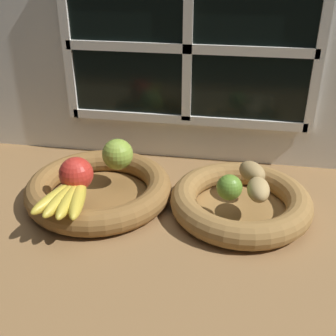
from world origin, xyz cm
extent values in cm
cube|color=olive|center=(0.00, 0.00, -1.50)|extent=(140.00, 90.00, 3.00)
cube|color=silver|center=(0.00, 30.00, 27.50)|extent=(140.00, 3.00, 55.00)
cube|color=black|center=(0.00, 28.10, 31.00)|extent=(64.00, 0.80, 38.00)
cube|color=white|center=(0.00, 27.50, 31.00)|extent=(2.40, 1.20, 38.00)
cube|color=white|center=(0.00, 27.50, 31.00)|extent=(64.00, 1.20, 2.40)
cube|color=white|center=(-32.00, 27.50, 31.00)|extent=(2.40, 1.20, 40.40)
cube|color=white|center=(32.00, 27.50, 31.00)|extent=(2.40, 1.20, 40.40)
cube|color=white|center=(0.00, 27.50, 12.00)|extent=(64.00, 1.20, 2.40)
cylinder|color=brown|center=(-17.29, 2.92, 0.50)|extent=(23.49, 23.49, 1.00)
torus|color=brown|center=(-17.29, 2.92, 2.94)|extent=(34.52, 34.52, 5.88)
cylinder|color=olive|center=(15.91, 2.92, 0.50)|extent=(21.23, 21.23, 1.00)
torus|color=olive|center=(15.91, 2.92, 2.94)|extent=(31.77, 31.77, 5.88)
sphere|color=red|center=(-20.07, -2.91, 9.66)|extent=(7.56, 7.56, 7.56)
sphere|color=#8CAD3D|center=(-13.89, 8.26, 9.63)|extent=(7.50, 7.50, 7.50)
ellipsoid|color=gold|center=(-22.02, -8.69, 7.42)|extent=(8.07, 15.66, 3.09)
ellipsoid|color=gold|center=(-20.58, -9.05, 7.42)|extent=(5.35, 15.80, 3.09)
ellipsoid|color=gold|center=(-19.11, -9.13, 7.42)|extent=(3.75, 15.63, 3.09)
ellipsoid|color=gold|center=(-17.65, -8.93, 7.42)|extent=(6.59, 15.81, 3.09)
sphere|color=brown|center=(-19.44, -1.38, 7.42)|extent=(2.78, 2.78, 2.78)
ellipsoid|color=#A38451|center=(18.02, 7.55, 8.13)|extent=(8.32, 9.08, 4.50)
ellipsoid|color=tan|center=(19.28, -0.45, 8.06)|extent=(5.20, 8.36, 4.37)
sphere|color=olive|center=(13.19, -1.16, 8.64)|extent=(5.53, 5.53, 5.53)
camera|label=1|loc=(13.35, -77.51, 53.23)|focal=44.27mm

